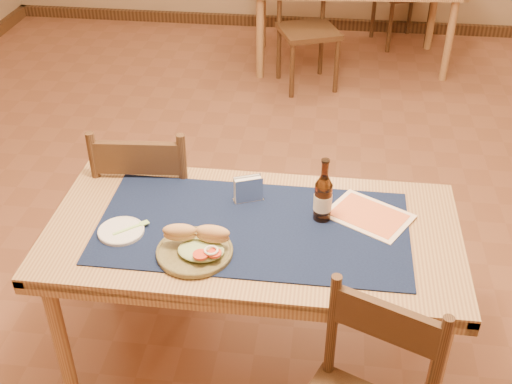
# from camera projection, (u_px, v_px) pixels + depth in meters

# --- Properties ---
(main_table) EXTENTS (1.60, 0.80, 0.75)m
(main_table) POSITION_uv_depth(u_px,v_px,m) (253.00, 244.00, 2.53)
(main_table) COLOR tan
(main_table) RESTS_ON ground
(placemat) EXTENTS (1.20, 0.60, 0.01)m
(placemat) POSITION_uv_depth(u_px,v_px,m) (253.00, 227.00, 2.48)
(placemat) COLOR #101E3E
(placemat) RESTS_ON main_table
(baseboard) EXTENTS (6.00, 7.00, 0.10)m
(baseboard) POSITION_uv_depth(u_px,v_px,m) (272.00, 240.00, 3.53)
(baseboard) COLOR #4D311B
(baseboard) RESTS_ON ground
(chair_main_far) EXTENTS (0.48, 0.48, 0.96)m
(chair_main_far) POSITION_uv_depth(u_px,v_px,m) (152.00, 203.00, 3.05)
(chair_main_far) COLOR #4D311B
(chair_main_far) RESTS_ON ground
(chair_back_near) EXTENTS (0.56, 0.56, 0.93)m
(chair_back_near) POSITION_uv_depth(u_px,v_px,m) (307.00, 26.00, 5.06)
(chair_back_near) COLOR #4D311B
(chair_back_near) RESTS_ON ground
(sandwich_plate) EXTENTS (0.28, 0.28, 0.11)m
(sandwich_plate) POSITION_uv_depth(u_px,v_px,m) (197.00, 247.00, 2.33)
(sandwich_plate) COLOR olive
(sandwich_plate) RESTS_ON placemat
(side_plate) EXTENTS (0.18, 0.18, 0.01)m
(side_plate) POSITION_uv_depth(u_px,v_px,m) (121.00, 231.00, 2.45)
(side_plate) COLOR silver
(side_plate) RESTS_ON placemat
(fork) EXTENTS (0.12, 0.11, 0.00)m
(fork) POSITION_uv_depth(u_px,v_px,m) (134.00, 227.00, 2.46)
(fork) COLOR #A9E37C
(fork) RESTS_ON side_plate
(beer_bottle) EXTENTS (0.07, 0.07, 0.27)m
(beer_bottle) POSITION_uv_depth(u_px,v_px,m) (323.00, 197.00, 2.47)
(beer_bottle) COLOR #41200B
(beer_bottle) RESTS_ON placemat
(napkin_holder) EXTENTS (0.13, 0.09, 0.11)m
(napkin_holder) POSITION_uv_depth(u_px,v_px,m) (248.00, 190.00, 2.60)
(napkin_holder) COLOR silver
(napkin_holder) RESTS_ON placemat
(menu_card) EXTENTS (0.38, 0.35, 0.01)m
(menu_card) POSITION_uv_depth(u_px,v_px,m) (369.00, 215.00, 2.53)
(menu_card) COLOR #F9DBBC
(menu_card) RESTS_ON placemat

